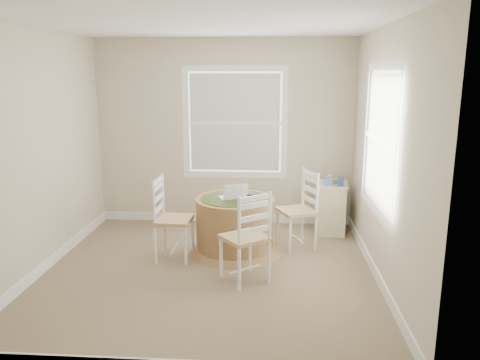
{
  "coord_description": "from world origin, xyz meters",
  "views": [
    {
      "loc": [
        0.68,
        -4.72,
        2.12
      ],
      "look_at": [
        0.31,
        0.45,
        0.94
      ],
      "focal_mm": 35.0,
      "sensor_mm": 36.0,
      "label": 1
    }
  ],
  "objects_px": {
    "chair_left": "(174,219)",
    "laptop": "(233,196)",
    "chair_right": "(297,211)",
    "round_table": "(235,222)",
    "chair_near": "(245,237)",
    "corner_chest": "(332,208)"
  },
  "relations": [
    {
      "from": "round_table",
      "to": "corner_chest",
      "type": "bearing_deg",
      "value": 14.67
    },
    {
      "from": "chair_right",
      "to": "laptop",
      "type": "relative_size",
      "value": 2.56
    },
    {
      "from": "round_table",
      "to": "chair_right",
      "type": "distance_m",
      "value": 0.78
    },
    {
      "from": "chair_left",
      "to": "corner_chest",
      "type": "height_order",
      "value": "chair_left"
    },
    {
      "from": "chair_left",
      "to": "laptop",
      "type": "distance_m",
      "value": 0.75
    },
    {
      "from": "chair_left",
      "to": "round_table",
      "type": "bearing_deg",
      "value": -67.47
    },
    {
      "from": "chair_near",
      "to": "corner_chest",
      "type": "bearing_deg",
      "value": -161.24
    },
    {
      "from": "round_table",
      "to": "chair_near",
      "type": "relative_size",
      "value": 1.18
    },
    {
      "from": "laptop",
      "to": "corner_chest",
      "type": "bearing_deg",
      "value": -170.27
    },
    {
      "from": "chair_left",
      "to": "chair_right",
      "type": "xyz_separation_m",
      "value": [
        1.43,
        0.45,
        0.0
      ]
    },
    {
      "from": "laptop",
      "to": "chair_near",
      "type": "bearing_deg",
      "value": 79.81
    },
    {
      "from": "chair_near",
      "to": "round_table",
      "type": "bearing_deg",
      "value": -115.49
    },
    {
      "from": "laptop",
      "to": "corner_chest",
      "type": "xyz_separation_m",
      "value": [
        1.28,
        0.83,
        -0.36
      ]
    },
    {
      "from": "chair_right",
      "to": "chair_left",
      "type": "bearing_deg",
      "value": -95.99
    },
    {
      "from": "round_table",
      "to": "chair_near",
      "type": "distance_m",
      "value": 0.83
    },
    {
      "from": "chair_right",
      "to": "round_table",
      "type": "bearing_deg",
      "value": -98.97
    },
    {
      "from": "chair_right",
      "to": "corner_chest",
      "type": "distance_m",
      "value": 0.82
    },
    {
      "from": "chair_near",
      "to": "corner_chest",
      "type": "relative_size",
      "value": 1.4
    },
    {
      "from": "chair_left",
      "to": "chair_near",
      "type": "xyz_separation_m",
      "value": [
        0.86,
        -0.54,
        0.0
      ]
    },
    {
      "from": "chair_left",
      "to": "corner_chest",
      "type": "distance_m",
      "value": 2.23
    },
    {
      "from": "chair_left",
      "to": "laptop",
      "type": "bearing_deg",
      "value": -67.65
    },
    {
      "from": "chair_left",
      "to": "laptop",
      "type": "relative_size",
      "value": 2.56
    }
  ]
}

